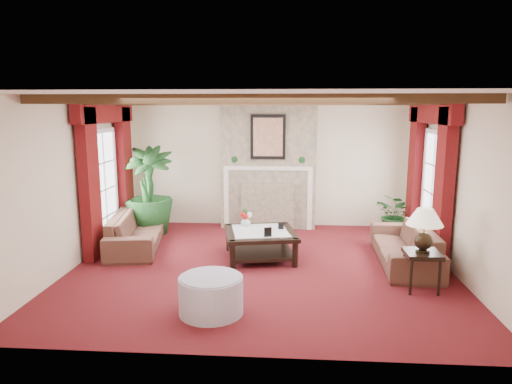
# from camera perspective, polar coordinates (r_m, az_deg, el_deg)

# --- Properties ---
(floor) EXTENTS (6.00, 6.00, 0.00)m
(floor) POSITION_cam_1_polar(r_m,az_deg,el_deg) (7.50, 0.63, -9.27)
(floor) COLOR #4D0D15
(floor) RESTS_ON ground
(ceiling) EXTENTS (6.00, 6.00, 0.00)m
(ceiling) POSITION_cam_1_polar(r_m,az_deg,el_deg) (7.07, 0.67, 11.82)
(ceiling) COLOR white
(ceiling) RESTS_ON floor
(back_wall) EXTENTS (6.00, 0.02, 2.70)m
(back_wall) POSITION_cam_1_polar(r_m,az_deg,el_deg) (9.88, 1.60, 3.57)
(back_wall) COLOR beige
(back_wall) RESTS_ON ground
(left_wall) EXTENTS (0.02, 5.50, 2.70)m
(left_wall) POSITION_cam_1_polar(r_m,az_deg,el_deg) (7.93, -21.56, 1.14)
(left_wall) COLOR beige
(left_wall) RESTS_ON ground
(right_wall) EXTENTS (0.02, 5.50, 2.70)m
(right_wall) POSITION_cam_1_polar(r_m,az_deg,el_deg) (7.60, 23.85, 0.61)
(right_wall) COLOR beige
(right_wall) RESTS_ON ground
(ceiling_beams) EXTENTS (6.00, 3.00, 0.12)m
(ceiling_beams) POSITION_cam_1_polar(r_m,az_deg,el_deg) (7.07, 0.67, 11.33)
(ceiling_beams) COLOR #361F11
(ceiling_beams) RESTS_ON ceiling
(fireplace) EXTENTS (2.00, 0.52, 2.70)m
(fireplace) POSITION_cam_1_polar(r_m,az_deg,el_deg) (9.61, 1.59, 11.44)
(fireplace) COLOR tan
(fireplace) RESTS_ON ground
(french_door_left) EXTENTS (0.10, 1.10, 2.16)m
(french_door_left) POSITION_cam_1_polar(r_m,az_deg,el_deg) (8.75, -18.90, 7.26)
(french_door_left) COLOR white
(french_door_left) RESTS_ON ground
(french_door_right) EXTENTS (0.10, 1.10, 2.16)m
(french_door_right) POSITION_cam_1_polar(r_m,az_deg,el_deg) (8.46, 21.78, 6.99)
(french_door_right) COLOR white
(french_door_right) RESTS_ON ground
(curtains_left) EXTENTS (0.20, 2.40, 2.55)m
(curtains_left) POSITION_cam_1_polar(r_m,az_deg,el_deg) (8.69, -18.39, 10.05)
(curtains_left) COLOR #560E0B
(curtains_left) RESTS_ON ground
(curtains_right) EXTENTS (0.20, 2.40, 2.55)m
(curtains_right) POSITION_cam_1_polar(r_m,az_deg,el_deg) (8.41, 21.25, 9.88)
(curtains_right) COLOR #560E0B
(curtains_right) RESTS_ON ground
(sofa_left) EXTENTS (2.32, 1.31, 0.83)m
(sofa_left) POSITION_cam_1_polar(r_m,az_deg,el_deg) (8.69, -14.71, -4.01)
(sofa_left) COLOR #360E1B
(sofa_left) RESTS_ON ground
(sofa_right) EXTENTS (2.16, 0.79, 0.83)m
(sofa_right) POSITION_cam_1_polar(r_m,az_deg,el_deg) (7.92, 18.13, -5.60)
(sofa_right) COLOR #360E1B
(sofa_right) RESTS_ON ground
(potted_palm) EXTENTS (1.43, 2.03, 1.00)m
(potted_palm) POSITION_cam_1_polar(r_m,az_deg,el_deg) (9.53, -13.24, -2.16)
(potted_palm) COLOR black
(potted_palm) RESTS_ON ground
(small_plant) EXTENTS (1.58, 1.58, 0.67)m
(small_plant) POSITION_cam_1_polar(r_m,az_deg,el_deg) (9.56, 17.06, -3.31)
(small_plant) COLOR black
(small_plant) RESTS_ON ground
(coffee_table) EXTENTS (1.36, 1.36, 0.48)m
(coffee_table) POSITION_cam_1_polar(r_m,az_deg,el_deg) (7.82, 0.52, -6.60)
(coffee_table) COLOR black
(coffee_table) RESTS_ON ground
(side_table) EXTENTS (0.48, 0.48, 0.56)m
(side_table) POSITION_cam_1_polar(r_m,az_deg,el_deg) (6.90, 19.96, -9.24)
(side_table) COLOR black
(side_table) RESTS_ON ground
(ottoman) EXTENTS (0.80, 0.80, 0.47)m
(ottoman) POSITION_cam_1_polar(r_m,az_deg,el_deg) (5.84, -5.65, -12.73)
(ottoman) COLOR #AAA3B8
(ottoman) RESTS_ON ground
(table_lamp) EXTENTS (0.50, 0.50, 0.63)m
(table_lamp) POSITION_cam_1_polar(r_m,az_deg,el_deg) (6.73, 20.27, -4.44)
(table_lamp) COLOR black
(table_lamp) RESTS_ON side_table
(flower_vase) EXTENTS (0.24, 0.24, 0.17)m
(flower_vase) POSITION_cam_1_polar(r_m,az_deg,el_deg) (8.06, -1.30, -3.70)
(flower_vase) COLOR silver
(flower_vase) RESTS_ON coffee_table
(book) EXTENTS (0.23, 0.14, 0.30)m
(book) POSITION_cam_1_polar(r_m,az_deg,el_deg) (7.42, 2.60, -4.42)
(book) COLOR black
(book) RESTS_ON coffee_table
(photo_frame_a) EXTENTS (0.12, 0.06, 0.17)m
(photo_frame_a) POSITION_cam_1_polar(r_m,az_deg,el_deg) (7.38, 1.49, -5.07)
(photo_frame_a) COLOR black
(photo_frame_a) RESTS_ON coffee_table
(photo_frame_b) EXTENTS (0.10, 0.02, 0.13)m
(photo_frame_b) POSITION_cam_1_polar(r_m,az_deg,el_deg) (7.84, 3.14, -4.27)
(photo_frame_b) COLOR black
(photo_frame_b) RESTS_ON coffee_table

